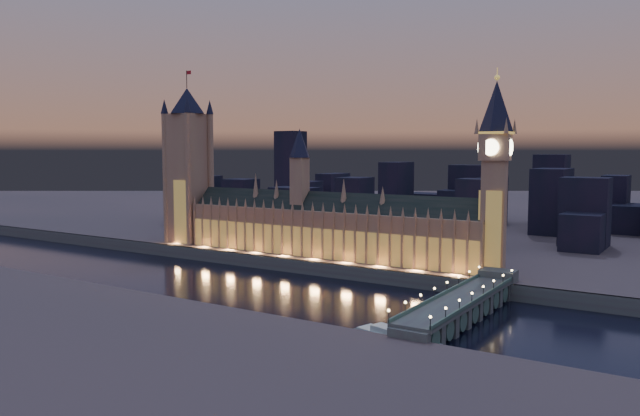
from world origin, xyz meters
The scene contains 9 objects.
ground_plane centered at (0.00, 0.00, 0.00)m, with size 2000.00×2000.00×0.00m, color black.
north_bank centered at (0.00, 520.00, 4.00)m, with size 2000.00×960.00×8.00m, color #433E41.
embankment_wall centered at (0.00, 41.00, 4.00)m, with size 2000.00×2.50×8.00m, color #4A4449.
palace_of_westminster centered at (4.47, 61.74, 26.37)m, with size 202.00×21.45×78.00m.
victoria_tower centered at (-110.00, 61.92, 67.46)m, with size 31.68×31.68×119.89m.
elizabeth_tower centered at (108.00, 61.92, 67.32)m, with size 18.00×18.00×106.48m.
westminster_bridge centered at (116.25, -3.46, 5.99)m, with size 17.10×113.00×15.90m.
river_boat centered at (106.19, -47.67, 1.56)m, with size 45.35×22.15×4.50m.
city_backdrop centered at (29.32, 246.90, 30.49)m, with size 490.31×215.63×85.50m.
Camera 1 is at (206.18, -258.25, 72.29)m, focal length 35.00 mm.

